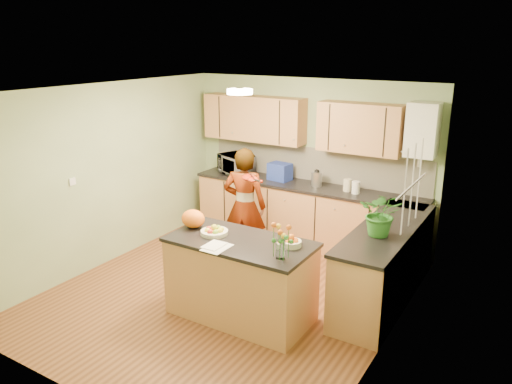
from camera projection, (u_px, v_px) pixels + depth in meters
The scene contains 28 objects.
floor at pixel (229, 292), 6.25m from camera, with size 4.50×4.50×0.00m, color brown.
ceiling at pixel (225, 90), 5.53m from camera, with size 4.00×4.50×0.02m, color silver.
wall_back at pixel (309, 160), 7.73m from camera, with size 4.00×0.02×2.50m, color gray.
wall_front at pixel (70, 269), 4.05m from camera, with size 4.00×0.02×2.50m, color gray.
wall_left at pixel (108, 175), 6.89m from camera, with size 0.02×4.50×2.50m, color gray.
wall_right at pixel (395, 230), 4.89m from camera, with size 0.02×4.50×2.50m, color gray.
back_counter at pixel (305, 214), 7.66m from camera, with size 3.64×0.62×0.94m.
right_counter at pixel (385, 264), 5.97m from camera, with size 0.62×2.24×0.94m.
splashback at pixel (315, 164), 7.68m from camera, with size 3.60×0.02×0.52m, color beige.
upper_cabinets at pixel (295, 122), 7.50m from camera, with size 3.20×0.34×0.70m.
boiler at pixel (423, 130), 6.56m from camera, with size 0.40×0.30×0.86m.
window_right at pixel (413, 186), 5.30m from camera, with size 0.01×1.30×1.05m.
light_switch at pixel (72, 182), 6.37m from camera, with size 0.02×0.09×0.09m, color white.
ceiling_lamp at pixel (240, 92), 5.78m from camera, with size 0.30×0.30×0.07m.
peninsula_island at pixel (241, 279), 5.60m from camera, with size 1.62×0.83×0.93m.
fruit_dish at pixel (214, 231), 5.63m from camera, with size 0.31×0.31×0.11m.
orange_bowl at pixel (291, 241), 5.30m from camera, with size 0.22×0.22×0.13m.
flower_vase at pixel (281, 232), 4.94m from camera, with size 0.23×0.23×0.42m.
orange_bag at pixel (193, 219), 5.82m from camera, with size 0.29×0.24×0.21m, color orange.
papers at pixel (217, 247), 5.27m from camera, with size 0.23×0.31×0.01m, color white.
violinist at pixel (245, 206), 6.91m from camera, with size 0.60×0.40×1.65m, color #EAA88F.
violin at pixel (248, 177), 6.49m from camera, with size 0.57×0.23×0.11m, color #580F05, non-canonical shape.
microwave at pixel (236, 164), 8.09m from camera, with size 0.57×0.39×0.32m, color white.
blue_box at pixel (280, 172), 7.75m from camera, with size 0.33×0.24×0.27m, color navy.
kettle at pixel (317, 178), 7.43m from camera, with size 0.16×0.16×0.30m.
jar_cream at pixel (347, 185), 7.19m from camera, with size 0.11×0.11×0.18m, color beige.
jar_white at pixel (356, 187), 7.08m from camera, with size 0.12×0.12×0.18m, color white.
potted_plant at pixel (382, 213), 5.50m from camera, with size 0.47×0.41×0.52m, color #2A6D24.
Camera 1 is at (3.22, -4.61, 3.03)m, focal length 35.00 mm.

